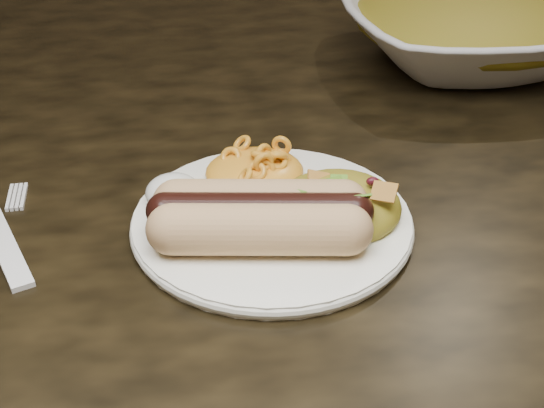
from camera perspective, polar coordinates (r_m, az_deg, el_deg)
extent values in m
cube|color=black|center=(0.65, -9.12, 2.44)|extent=(1.60, 0.90, 0.04)
cylinder|color=white|center=(0.54, 0.00, -1.35)|extent=(0.26, 0.26, 0.01)
cylinder|color=tan|center=(0.49, -0.64, -1.98)|extent=(0.12, 0.05, 0.03)
cylinder|color=tan|center=(0.52, -1.19, 0.04)|extent=(0.12, 0.05, 0.03)
cylinder|color=black|center=(0.50, -0.92, -0.56)|extent=(0.13, 0.05, 0.03)
ellipsoid|color=#EA9B42|center=(0.57, -1.34, 3.34)|extent=(0.08, 0.07, 0.03)
ellipsoid|color=white|center=(0.55, -7.47, 1.24)|extent=(0.05, 0.05, 0.02)
ellipsoid|color=#9E551F|center=(0.53, 5.01, 0.29)|extent=(0.09, 0.09, 0.04)
cube|color=white|center=(0.55, -19.44, -3.07)|extent=(0.06, 0.12, 0.00)
imported|color=white|center=(0.82, 14.68, 12.54)|extent=(0.27, 0.27, 0.06)
ellipsoid|color=#9E551F|center=(0.82, 14.85, 13.69)|extent=(0.25, 0.25, 0.06)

